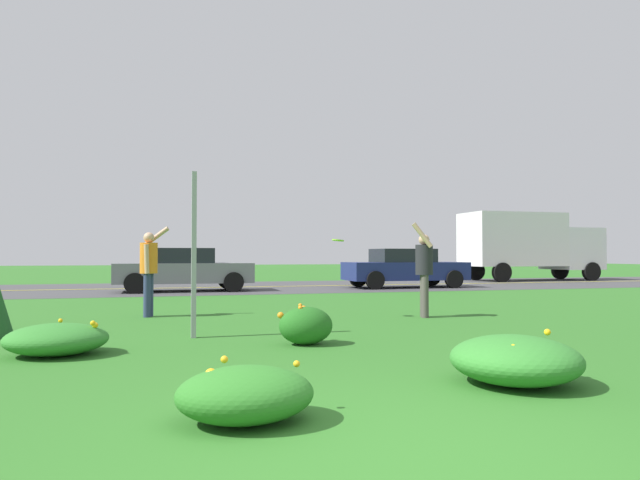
{
  "coord_description": "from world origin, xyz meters",
  "views": [
    {
      "loc": [
        -1.43,
        -3.05,
        1.22
      ],
      "look_at": [
        1.43,
        7.05,
        1.49
      ],
      "focal_mm": 32.29,
      "sensor_mm": 36.0,
      "label": 1
    }
  ],
  "objects_px": {
    "sign_post_near_path": "(194,254)",
    "frisbee_lime": "(338,240)",
    "car_gray_center_left": "(183,269)",
    "car_navy_center_right": "(404,268)",
    "person_catcher_dark_shirt": "(424,267)",
    "box_truck_white": "(528,243)",
    "person_thrower_orange_shirt": "(149,266)"
  },
  "relations": [
    {
      "from": "car_navy_center_right",
      "to": "person_thrower_orange_shirt",
      "type": "bearing_deg",
      "value": -138.59
    },
    {
      "from": "box_truck_white",
      "to": "sign_post_near_path",
      "type": "bearing_deg",
      "value": -137.76
    },
    {
      "from": "sign_post_near_path",
      "to": "box_truck_white",
      "type": "relative_size",
      "value": 0.37
    },
    {
      "from": "frisbee_lime",
      "to": "box_truck_white",
      "type": "bearing_deg",
      "value": 43.79
    },
    {
      "from": "person_thrower_orange_shirt",
      "to": "frisbee_lime",
      "type": "relative_size",
      "value": 7.66
    },
    {
      "from": "car_navy_center_right",
      "to": "box_truck_white",
      "type": "xyz_separation_m",
      "value": [
        8.19,
        3.88,
        1.06
      ]
    },
    {
      "from": "sign_post_near_path",
      "to": "box_truck_white",
      "type": "height_order",
      "value": "box_truck_white"
    },
    {
      "from": "frisbee_lime",
      "to": "car_gray_center_left",
      "type": "relative_size",
      "value": 0.05
    },
    {
      "from": "person_thrower_orange_shirt",
      "to": "car_gray_center_left",
      "type": "xyz_separation_m",
      "value": [
        1.01,
        8.01,
        -0.27
      ]
    },
    {
      "from": "car_gray_center_left",
      "to": "box_truck_white",
      "type": "relative_size",
      "value": 0.67
    },
    {
      "from": "car_navy_center_right",
      "to": "frisbee_lime",
      "type": "bearing_deg",
      "value": -120.9
    },
    {
      "from": "person_catcher_dark_shirt",
      "to": "car_navy_center_right",
      "type": "bearing_deg",
      "value": 67.92
    },
    {
      "from": "person_thrower_orange_shirt",
      "to": "person_catcher_dark_shirt",
      "type": "distance_m",
      "value": 5.43
    },
    {
      "from": "sign_post_near_path",
      "to": "box_truck_white",
      "type": "bearing_deg",
      "value": 42.24
    },
    {
      "from": "person_catcher_dark_shirt",
      "to": "box_truck_white",
      "type": "relative_size",
      "value": 0.28
    },
    {
      "from": "car_gray_center_left",
      "to": "car_navy_center_right",
      "type": "xyz_separation_m",
      "value": [
        8.08,
        0.0,
        0.0
      ]
    },
    {
      "from": "sign_post_near_path",
      "to": "frisbee_lime",
      "type": "height_order",
      "value": "sign_post_near_path"
    },
    {
      "from": "person_thrower_orange_shirt",
      "to": "car_navy_center_right",
      "type": "distance_m",
      "value": 12.12
    },
    {
      "from": "person_thrower_orange_shirt",
      "to": "frisbee_lime",
      "type": "distance_m",
      "value": 3.78
    },
    {
      "from": "box_truck_white",
      "to": "car_gray_center_left",
      "type": "bearing_deg",
      "value": -166.59
    },
    {
      "from": "car_gray_center_left",
      "to": "box_truck_white",
      "type": "height_order",
      "value": "box_truck_white"
    },
    {
      "from": "person_thrower_orange_shirt",
      "to": "box_truck_white",
      "type": "bearing_deg",
      "value": 34.54
    },
    {
      "from": "car_navy_center_right",
      "to": "sign_post_near_path",
      "type": "bearing_deg",
      "value": -126.91
    },
    {
      "from": "sign_post_near_path",
      "to": "person_thrower_orange_shirt",
      "type": "bearing_deg",
      "value": 102.05
    },
    {
      "from": "person_thrower_orange_shirt",
      "to": "person_catcher_dark_shirt",
      "type": "relative_size",
      "value": 0.97
    },
    {
      "from": "car_navy_center_right",
      "to": "box_truck_white",
      "type": "bearing_deg",
      "value": 25.34
    },
    {
      "from": "box_truck_white",
      "to": "car_navy_center_right",
      "type": "bearing_deg",
      "value": -154.66
    },
    {
      "from": "frisbee_lime",
      "to": "car_gray_center_left",
      "type": "distance_m",
      "value": 9.68
    },
    {
      "from": "person_thrower_orange_shirt",
      "to": "box_truck_white",
      "type": "xyz_separation_m",
      "value": [
        17.28,
        11.89,
        0.8
      ]
    },
    {
      "from": "car_gray_center_left",
      "to": "box_truck_white",
      "type": "xyz_separation_m",
      "value": [
        16.27,
        3.88,
        1.06
      ]
    },
    {
      "from": "car_gray_center_left",
      "to": "car_navy_center_right",
      "type": "bearing_deg",
      "value": 0.0
    },
    {
      "from": "sign_post_near_path",
      "to": "person_catcher_dark_shirt",
      "type": "height_order",
      "value": "sign_post_near_path"
    }
  ]
}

